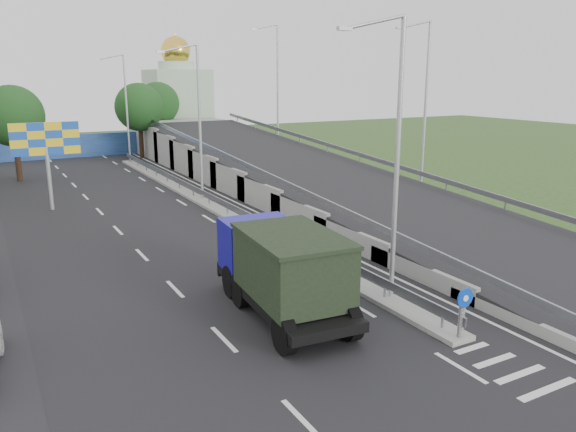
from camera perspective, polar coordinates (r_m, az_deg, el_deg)
ground at (r=17.84m, az=22.23°, el=-14.61°), size 160.00×160.00×0.00m
road_surface at (r=32.07m, az=-10.40°, el=-1.09°), size 26.00×90.00×0.04m
median at (r=36.68m, az=-8.00°, el=1.08°), size 1.00×44.00×0.20m
overpass_ramp at (r=39.60m, az=2.11°, el=4.60°), size 10.00×50.00×3.50m
median_guardrail at (r=36.55m, az=-8.04°, el=2.07°), size 0.09×44.00×0.71m
sign_bollard at (r=18.66m, az=17.31°, el=-9.37°), size 0.64×0.23×1.67m
lamp_post_near at (r=20.21m, az=10.68°, el=6.87°), size 2.74×0.18×10.08m
lamp_post_mid at (r=37.76m, az=-9.26°, el=10.16°), size 2.74×0.18×10.08m
lamp_post_far at (r=56.95m, az=-16.29°, el=11.04°), size 2.74×0.18×10.08m
blue_wall at (r=62.45m, az=-20.96°, el=6.65°), size 30.00×0.50×2.40m
church at (r=73.11m, az=-11.12°, el=11.49°), size 7.00×7.00×13.80m
billboard at (r=37.84m, az=-23.39°, el=6.74°), size 4.00×0.24×5.50m
tree_left_mid at (r=49.61m, az=-26.18°, el=9.09°), size 4.80×4.80×7.60m
tree_median_far at (r=59.37m, az=-14.89°, el=10.62°), size 4.80×4.80×7.60m
tree_ramp_far at (r=67.17m, az=-13.06°, el=11.07°), size 4.80×4.80×7.60m
dump_truck at (r=19.75m, az=-0.66°, el=-5.12°), size 3.26×7.41×3.18m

